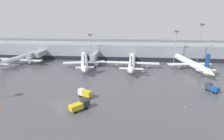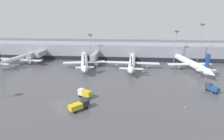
{
  "view_description": "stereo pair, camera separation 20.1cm",
  "coord_description": "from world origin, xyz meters",
  "px_view_note": "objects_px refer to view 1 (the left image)",
  "views": [
    {
      "loc": [
        19.1,
        -44.6,
        24.23
      ],
      "look_at": [
        12.89,
        25.66,
        3.0
      ],
      "focal_mm": 28.0,
      "sensor_mm": 36.0,
      "label": 1
    },
    {
      "loc": [
        19.3,
        -44.59,
        24.23
      ],
      "look_at": [
        12.89,
        25.66,
        3.0
      ],
      "focal_mm": 28.0,
      "sensor_mm": 36.0,
      "label": 2
    }
  ],
  "objects_px": {
    "parked_jet_3": "(189,63)",
    "apron_light_mast_3": "(176,38)",
    "service_truck_1": "(212,87)",
    "service_truck_0": "(85,93)",
    "parked_jet_0": "(84,61)",
    "traffic_cone_2": "(1,108)",
    "parked_jet_2": "(132,62)",
    "parked_jet_1": "(18,59)",
    "apron_light_mast_0": "(201,33)",
    "traffic_cone_4": "(43,75)",
    "service_truck_2": "(80,105)",
    "traffic_cone_3": "(186,106)",
    "apron_light_mast_1": "(90,40)"
  },
  "relations": [
    {
      "from": "traffic_cone_4",
      "to": "parked_jet_3",
      "type": "bearing_deg",
      "value": 13.46
    },
    {
      "from": "parked_jet_1",
      "to": "apron_light_mast_0",
      "type": "distance_m",
      "value": 96.62
    },
    {
      "from": "parked_jet_2",
      "to": "traffic_cone_4",
      "type": "relative_size",
      "value": 66.09
    },
    {
      "from": "parked_jet_3",
      "to": "apron_light_mast_3",
      "type": "relative_size",
      "value": 2.22
    },
    {
      "from": "service_truck_1",
      "to": "service_truck_2",
      "type": "bearing_deg",
      "value": 83.05
    },
    {
      "from": "parked_jet_3",
      "to": "apron_light_mast_0",
      "type": "height_order",
      "value": "apron_light_mast_0"
    },
    {
      "from": "service_truck_0",
      "to": "traffic_cone_4",
      "type": "relative_size",
      "value": 8.02
    },
    {
      "from": "service_truck_0",
      "to": "service_truck_2",
      "type": "distance_m",
      "value": 7.69
    },
    {
      "from": "service_truck_1",
      "to": "service_truck_2",
      "type": "relative_size",
      "value": 0.89
    },
    {
      "from": "parked_jet_0",
      "to": "parked_jet_1",
      "type": "height_order",
      "value": "parked_jet_1"
    },
    {
      "from": "service_truck_2",
      "to": "apron_light_mast_3",
      "type": "relative_size",
      "value": 0.3
    },
    {
      "from": "parked_jet_2",
      "to": "parked_jet_3",
      "type": "relative_size",
      "value": 0.98
    },
    {
      "from": "parked_jet_3",
      "to": "apron_light_mast_3",
      "type": "height_order",
      "value": "apron_light_mast_3"
    },
    {
      "from": "parked_jet_1",
      "to": "apron_light_mast_1",
      "type": "relative_size",
      "value": 2.27
    },
    {
      "from": "parked_jet_0",
      "to": "parked_jet_2",
      "type": "height_order",
      "value": "parked_jet_0"
    },
    {
      "from": "service_truck_2",
      "to": "traffic_cone_2",
      "type": "relative_size",
      "value": 9.05
    },
    {
      "from": "apron_light_mast_1",
      "to": "service_truck_0",
      "type": "bearing_deg",
      "value": -80.68
    },
    {
      "from": "parked_jet_3",
      "to": "service_truck_0",
      "type": "height_order",
      "value": "parked_jet_3"
    },
    {
      "from": "parked_jet_1",
      "to": "traffic_cone_4",
      "type": "distance_m",
      "value": 27.79
    },
    {
      "from": "service_truck_1",
      "to": "apron_light_mast_3",
      "type": "bearing_deg",
      "value": -21.57
    },
    {
      "from": "traffic_cone_2",
      "to": "parked_jet_0",
      "type": "bearing_deg",
      "value": 73.46
    },
    {
      "from": "traffic_cone_3",
      "to": "traffic_cone_2",
      "type": "bearing_deg",
      "value": -174.11
    },
    {
      "from": "parked_jet_0",
      "to": "traffic_cone_2",
      "type": "distance_m",
      "value": 45.77
    },
    {
      "from": "service_truck_0",
      "to": "traffic_cone_3",
      "type": "relative_size",
      "value": 7.67
    },
    {
      "from": "parked_jet_0",
      "to": "parked_jet_2",
      "type": "relative_size",
      "value": 0.97
    },
    {
      "from": "parked_jet_2",
      "to": "service_truck_1",
      "type": "bearing_deg",
      "value": -133.03
    },
    {
      "from": "parked_jet_2",
      "to": "traffic_cone_3",
      "type": "distance_m",
      "value": 41.86
    },
    {
      "from": "traffic_cone_3",
      "to": "traffic_cone_4",
      "type": "height_order",
      "value": "traffic_cone_3"
    },
    {
      "from": "apron_light_mast_0",
      "to": "service_truck_2",
      "type": "bearing_deg",
      "value": -133.58
    },
    {
      "from": "traffic_cone_2",
      "to": "traffic_cone_4",
      "type": "xyz_separation_m",
      "value": [
        -1.9,
        29.14,
        -0.0
      ]
    },
    {
      "from": "service_truck_1",
      "to": "apron_light_mast_0",
      "type": "height_order",
      "value": "apron_light_mast_0"
    },
    {
      "from": "traffic_cone_2",
      "to": "traffic_cone_4",
      "type": "distance_m",
      "value": 29.2
    },
    {
      "from": "apron_light_mast_0",
      "to": "apron_light_mast_1",
      "type": "distance_m",
      "value": 57.69
    },
    {
      "from": "traffic_cone_3",
      "to": "apron_light_mast_0",
      "type": "bearing_deg",
      "value": 67.08
    },
    {
      "from": "parked_jet_2",
      "to": "service_truck_2",
      "type": "distance_m",
      "value": 45.78
    },
    {
      "from": "parked_jet_0",
      "to": "traffic_cone_4",
      "type": "bearing_deg",
      "value": 120.4
    },
    {
      "from": "apron_light_mast_3",
      "to": "traffic_cone_4",
      "type": "bearing_deg",
      "value": -158.84
    },
    {
      "from": "parked_jet_1",
      "to": "service_truck_1",
      "type": "distance_m",
      "value": 91.79
    },
    {
      "from": "service_truck_0",
      "to": "apron_light_mast_0",
      "type": "height_order",
      "value": "apron_light_mast_0"
    },
    {
      "from": "parked_jet_2",
      "to": "parked_jet_3",
      "type": "xyz_separation_m",
      "value": [
        27.85,
        0.58,
        -0.08
      ]
    },
    {
      "from": "service_truck_0",
      "to": "traffic_cone_2",
      "type": "bearing_deg",
      "value": 49.56
    },
    {
      "from": "parked_jet_0",
      "to": "apron_light_mast_1",
      "type": "relative_size",
      "value": 2.41
    },
    {
      "from": "parked_jet_0",
      "to": "parked_jet_3",
      "type": "bearing_deg",
      "value": -102.62
    },
    {
      "from": "apron_light_mast_0",
      "to": "apron_light_mast_1",
      "type": "height_order",
      "value": "apron_light_mast_0"
    },
    {
      "from": "parked_jet_3",
      "to": "service_truck_2",
      "type": "xyz_separation_m",
      "value": [
        -42.84,
        -43.81,
        -1.67
      ]
    },
    {
      "from": "parked_jet_0",
      "to": "service_truck_0",
      "type": "relative_size",
      "value": 8.0
    },
    {
      "from": "parked_jet_0",
      "to": "parked_jet_1",
      "type": "distance_m",
      "value": 36.89
    },
    {
      "from": "service_truck_1",
      "to": "service_truck_0",
      "type": "bearing_deg",
      "value": 73.18
    },
    {
      "from": "traffic_cone_2",
      "to": "apron_light_mast_3",
      "type": "xyz_separation_m",
      "value": [
        59.28,
        52.82,
        13.88
      ]
    },
    {
      "from": "traffic_cone_4",
      "to": "apron_light_mast_0",
      "type": "height_order",
      "value": "apron_light_mast_0"
    }
  ]
}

